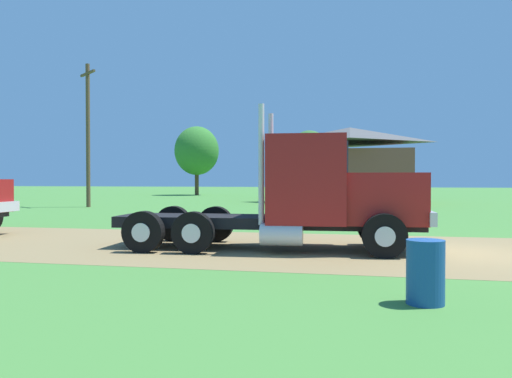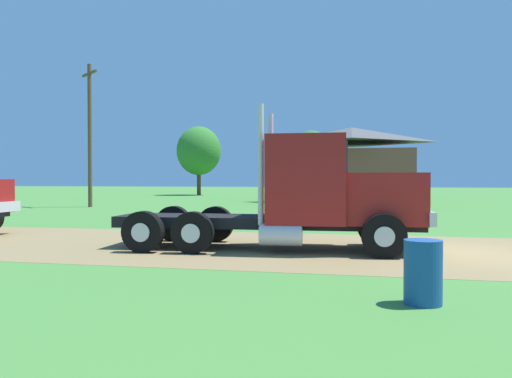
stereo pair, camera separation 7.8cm
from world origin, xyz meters
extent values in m
plane|color=#458036|center=(0.00, 0.00, 0.00)|extent=(200.00, 200.00, 0.00)
cube|color=olive|center=(0.00, 0.00, 0.00)|extent=(120.00, 7.00, 0.01)
cube|color=black|center=(-4.53, -0.25, 0.70)|extent=(7.83, 1.98, 0.28)
cube|color=maroon|center=(-1.59, -0.09, 1.32)|extent=(1.99, 2.15, 1.25)
cube|color=silver|center=(-0.60, -0.03, 0.88)|extent=(0.28, 2.25, 0.32)
cube|color=maroon|center=(-3.47, -0.19, 1.78)|extent=(2.01, 2.44, 2.16)
cube|color=#2D3D4C|center=(-2.51, -0.14, 2.21)|extent=(0.15, 1.95, 0.95)
cylinder|color=silver|center=(-4.59, 0.68, 2.14)|extent=(0.14, 0.14, 2.89)
cylinder|color=silver|center=(-4.48, -1.17, 2.14)|extent=(0.14, 0.14, 2.89)
cylinder|color=silver|center=(-3.98, -1.24, 0.48)|extent=(1.03, 0.57, 0.52)
cylinder|color=black|center=(-1.75, 1.08, 0.51)|extent=(1.03, 0.36, 1.01)
cylinder|color=silver|center=(-1.76, 1.24, 0.51)|extent=(0.46, 0.06, 0.46)
cylinder|color=black|center=(-1.62, -1.26, 0.51)|extent=(1.03, 0.36, 1.01)
cylinder|color=silver|center=(-1.61, -1.42, 0.51)|extent=(0.46, 0.06, 0.46)
cylinder|color=black|center=(-7.47, 0.76, 0.51)|extent=(1.03, 0.36, 1.01)
cylinder|color=silver|center=(-7.48, 0.92, 0.51)|extent=(0.46, 0.06, 0.46)
cylinder|color=black|center=(-7.34, -1.57, 0.51)|extent=(1.03, 0.36, 1.01)
cylinder|color=silver|center=(-7.33, -1.73, 0.51)|extent=(0.46, 0.06, 0.46)
cylinder|color=black|center=(-6.22, 0.83, 0.51)|extent=(1.03, 0.36, 1.01)
cylinder|color=silver|center=(-6.23, 0.99, 0.51)|extent=(0.46, 0.06, 0.46)
cylinder|color=black|center=(-6.09, -1.50, 0.51)|extent=(1.03, 0.36, 1.01)
cylinder|color=silver|center=(-6.08, -1.66, 0.51)|extent=(0.46, 0.06, 0.46)
cylinder|color=#19478C|center=(-1.22, -5.48, 0.46)|extent=(0.54, 0.54, 0.92)
cube|color=brown|center=(-3.10, 26.42, 1.98)|extent=(8.97, 7.35, 3.95)
pyramid|color=#4E4E4E|center=(-3.10, 26.42, 5.15)|extent=(9.42, 7.72, 1.20)
cube|color=black|center=(-4.30, 22.81, 1.10)|extent=(1.80, 0.12, 2.20)
cylinder|color=brown|center=(-19.32, 16.47, 4.57)|extent=(0.26, 0.26, 9.14)
cube|color=brown|center=(-19.32, 16.47, 8.54)|extent=(1.80, 1.49, 0.14)
cylinder|color=#513823|center=(-20.25, 40.91, 1.49)|extent=(0.44, 0.44, 2.98)
ellipsoid|color=#33782B|center=(-20.25, 40.91, 4.95)|extent=(4.93, 4.93, 5.42)
cylinder|color=#513823|center=(-7.11, 35.34, 1.36)|extent=(0.44, 0.44, 2.71)
ellipsoid|color=#34672F|center=(-7.11, 35.34, 4.28)|extent=(3.92, 3.92, 4.31)
camera|label=1|loc=(-2.11, -13.05, 1.79)|focal=35.57mm
camera|label=2|loc=(-2.03, -13.04, 1.79)|focal=35.57mm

